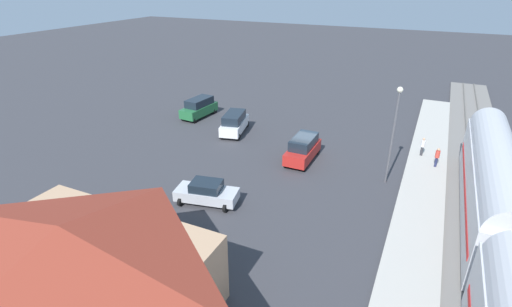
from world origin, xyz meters
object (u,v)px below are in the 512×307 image
Objects in this scene: passenger_train at (508,265)px; station_building at (70,274)px; pedestrian_waiting_far at (423,145)px; suv_red at (303,149)px; suv_white at (234,123)px; sedan_silver at (207,192)px; light_pole_near_platform at (394,125)px; suv_green at (199,107)px; pedestrian_on_platform at (437,156)px.

station_building is at bearing 27.01° from passenger_train.
suv_red is at bearing 27.46° from pedestrian_waiting_far.
suv_white is (22.81, -15.33, -1.71)m from passenger_train.
sedan_silver is at bearing -89.47° from station_building.
passenger_train is at bearing 105.00° from pedestrian_waiting_far.
pedestrian_waiting_far is 0.35× the size of suv_red.
light_pole_near_platform is (6.80, -11.10, 2.08)m from passenger_train.
passenger_train reaches higher than sedan_silver.
station_building reaches higher than suv_red.
sedan_silver is at bearing -7.47° from passenger_train.
suv_white is at bearing -33.92° from passenger_train.
pedestrian_waiting_far is (4.59, -17.12, -1.58)m from passenger_train.
suv_green is at bearing -31.98° from passenger_train.
light_pole_near_platform is (3.48, 4.14, 3.66)m from pedestrian_on_platform.
light_pole_near_platform reaches higher than station_building.
suv_white is at bearing -78.90° from station_building.
station_building is 7.15× the size of pedestrian_on_platform.
suv_green is (24.37, -0.96, -0.13)m from pedestrian_waiting_far.
suv_white is (8.64, -3.19, 0.00)m from suv_red.
suv_green is (14.79, -5.94, 0.00)m from suv_red.
pedestrian_on_platform is 0.36× the size of sedan_silver.
pedestrian_waiting_far is (-13.41, -26.30, -1.55)m from station_building.
light_pole_near_platform is at bearing -118.91° from station_building.
suv_red is 8.35m from light_pole_near_platform.
suv_red is 15.94m from suv_green.
station_building is 2.49× the size of suv_red.
pedestrian_waiting_far is 18.31m from suv_white.
suv_white reaches higher than pedestrian_waiting_far.
suv_green is 19.10m from sedan_silver.
sedan_silver is (0.11, -11.55, -1.95)m from station_building.
suv_red is 9.21m from suv_white.
pedestrian_waiting_far is 0.36× the size of sedan_silver.
station_building is 29.42m from suv_green.
suv_red is at bearing -111.95° from sedan_silver.
suv_green is (25.63, -2.84, -0.13)m from pedestrian_on_platform.
passenger_train is 20.20m from station_building.
sedan_silver is 13.79m from suv_white.
station_building is 29.56m from pedestrian_waiting_far.
suv_white is at bearing -70.07° from sedan_silver.
pedestrian_on_platform is (-14.68, -24.42, -1.55)m from station_building.
suv_white is 0.66× the size of light_pole_near_platform.
suv_red is 0.62× the size of light_pole_near_platform.
suv_red is at bearing -40.61° from passenger_train.
pedestrian_waiting_far is 7.38m from light_pole_near_platform.
pedestrian_on_platform is 19.61m from sedan_silver.
suv_white reaches higher than pedestrian_on_platform.
suv_red is 0.94× the size of suv_white.
pedestrian_on_platform is 0.34× the size of suv_green.
passenger_train reaches higher than suv_white.
light_pole_near_platform is (-7.37, 1.04, 3.79)m from suv_red.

